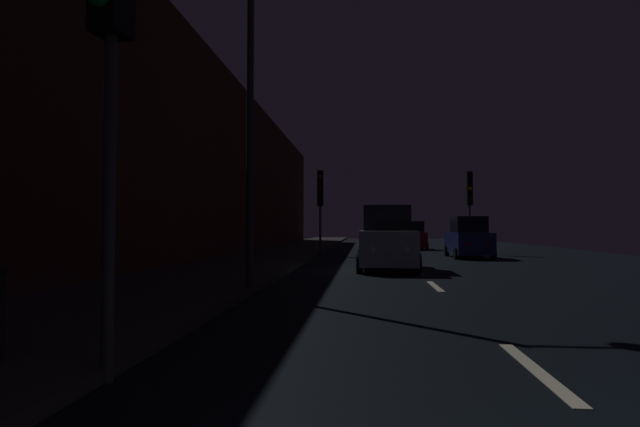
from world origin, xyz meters
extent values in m
cube|color=black|center=(0.00, 24.50, -0.01)|extent=(25.25, 84.00, 0.02)
cube|color=#33302D|center=(-6.43, 24.50, 0.07)|extent=(4.40, 84.00, 0.15)
cube|color=#472319|center=(-9.03, 21.00, 4.77)|extent=(0.80, 63.00, 9.54)
cube|color=beige|center=(0.00, 3.00, 0.01)|extent=(0.16, 2.20, 0.01)
cube|color=beige|center=(0.00, 10.31, 0.01)|extent=(0.16, 2.20, 0.01)
cube|color=beige|center=(0.00, 14.41, 0.01)|extent=(0.16, 2.20, 0.01)
cube|color=beige|center=(0.00, 24.21, 0.01)|extent=(0.16, 2.20, 0.01)
cube|color=beige|center=(0.00, 25.34, 0.01)|extent=(0.16, 2.20, 0.01)
cube|color=beige|center=(0.00, 29.68, 0.01)|extent=(0.16, 2.20, 0.01)
cylinder|color=#38383A|center=(4.13, 25.93, 1.38)|extent=(0.12, 0.12, 2.75)
cube|color=black|center=(4.13, 25.93, 3.70)|extent=(0.32, 0.35, 1.90)
sphere|color=black|center=(4.13, 25.75, 4.33)|extent=(0.22, 0.22, 0.22)
sphere|color=orange|center=(4.13, 25.75, 3.70)|extent=(0.22, 0.22, 0.22)
sphere|color=black|center=(4.13, 25.75, 3.07)|extent=(0.22, 0.22, 0.22)
cylinder|color=#38383A|center=(-4.23, 2.23, 1.68)|extent=(0.12, 0.12, 3.35)
cylinder|color=#38383A|center=(-4.13, 23.74, 1.32)|extent=(0.12, 0.12, 2.64)
cube|color=black|center=(-4.13, 23.74, 3.59)|extent=(0.31, 0.35, 1.90)
sphere|color=red|center=(-4.13, 23.56, 4.23)|extent=(0.22, 0.22, 0.22)
sphere|color=black|center=(-4.13, 23.56, 3.59)|extent=(0.22, 0.22, 0.22)
sphere|color=black|center=(-4.13, 23.56, 2.96)|extent=(0.22, 0.22, 0.22)
cylinder|color=#2D2D30|center=(-4.33, 8.46, 3.65)|extent=(0.16, 0.16, 7.29)
cube|color=#A5A8AD|center=(-1.01, 15.17, 0.80)|extent=(1.87, 4.36, 1.14)
cube|color=black|center=(-1.01, 15.32, 1.81)|extent=(1.59, 2.18, 0.87)
cylinder|color=black|center=(-0.09, 13.64, 0.33)|extent=(0.23, 0.67, 0.67)
cylinder|color=black|center=(-1.92, 13.64, 0.33)|extent=(0.23, 0.67, 0.67)
cylinder|color=black|center=(-0.09, 16.69, 0.33)|extent=(0.23, 0.67, 0.67)
cylinder|color=black|center=(-1.92, 16.69, 0.33)|extent=(0.23, 0.67, 0.67)
sphere|color=white|center=(-0.49, 13.03, 0.80)|extent=(0.19, 0.19, 0.19)
sphere|color=white|center=(-1.52, 13.03, 0.80)|extent=(0.19, 0.19, 0.19)
sphere|color=red|center=(-0.49, 17.30, 0.80)|extent=(0.19, 0.19, 0.19)
sphere|color=red|center=(-1.52, 17.30, 0.80)|extent=(0.19, 0.19, 0.19)
cube|color=maroon|center=(1.51, 31.85, 0.69)|extent=(1.60, 3.74, 0.98)
cube|color=black|center=(1.51, 31.72, 1.55)|extent=(1.36, 1.87, 0.75)
cylinder|color=black|center=(0.73, 33.16, 0.28)|extent=(0.20, 0.57, 0.57)
cylinder|color=black|center=(2.30, 33.16, 0.28)|extent=(0.20, 0.57, 0.57)
cylinder|color=black|center=(0.73, 30.54, 0.28)|extent=(0.20, 0.57, 0.57)
cylinder|color=black|center=(2.30, 30.54, 0.28)|extent=(0.20, 0.57, 0.57)
sphere|color=slate|center=(1.07, 33.68, 0.69)|extent=(0.16, 0.16, 0.16)
sphere|color=slate|center=(1.95, 33.68, 0.69)|extent=(0.16, 0.16, 0.16)
sphere|color=red|center=(1.07, 30.02, 0.69)|extent=(0.16, 0.16, 0.16)
sphere|color=red|center=(1.95, 30.02, 0.69)|extent=(0.16, 0.16, 0.16)
cube|color=#141E51|center=(3.33, 22.46, 0.73)|extent=(1.69, 3.94, 1.03)
cube|color=black|center=(3.33, 22.32, 1.64)|extent=(1.44, 1.97, 0.79)
cylinder|color=black|center=(2.50, 23.84, 0.30)|extent=(0.21, 0.60, 0.60)
cylinder|color=black|center=(4.16, 23.84, 0.30)|extent=(0.21, 0.60, 0.60)
cylinder|color=black|center=(2.50, 21.08, 0.30)|extent=(0.21, 0.60, 0.60)
cylinder|color=black|center=(4.16, 21.08, 0.30)|extent=(0.21, 0.60, 0.60)
sphere|color=slate|center=(2.86, 24.39, 0.73)|extent=(0.17, 0.17, 0.17)
sphere|color=slate|center=(3.79, 24.39, 0.73)|extent=(0.17, 0.17, 0.17)
sphere|color=red|center=(2.86, 20.52, 0.73)|extent=(0.17, 0.17, 0.17)
sphere|color=red|center=(3.79, 20.52, 0.73)|extent=(0.17, 0.17, 0.17)
camera|label=1|loc=(-1.76, -2.30, 1.48)|focal=27.53mm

